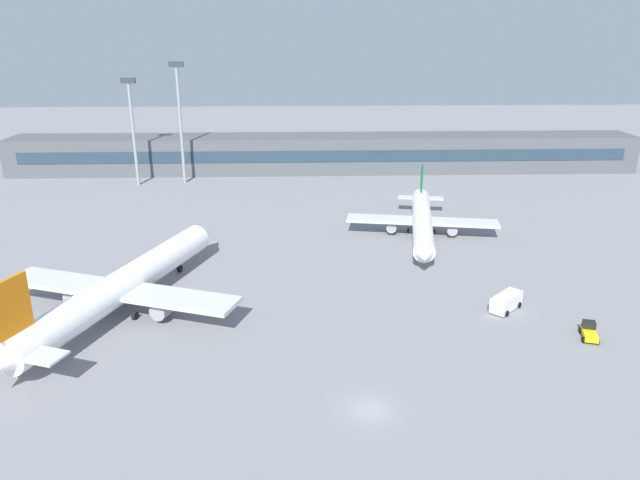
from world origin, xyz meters
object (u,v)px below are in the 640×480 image
airplane_mid (422,221)px  baggage_tug_yellow (589,331)px  airplane_near (125,284)px  floodlight_tower_east (180,115)px  floodlight_tower_west (132,124)px  service_van_white (506,302)px

airplane_mid → baggage_tug_yellow: bearing=-70.9°
airplane_near → airplane_mid: size_ratio=1.18×
floodlight_tower_east → floodlight_tower_west: bearing=-170.5°
baggage_tug_yellow → floodlight_tower_west: floodlight_tower_west is taller
baggage_tug_yellow → service_van_white: (-7.26, 7.66, 0.31)m
floodlight_tower_west → floodlight_tower_east: floodlight_tower_east is taller
airplane_mid → floodlight_tower_west: (-58.49, 39.27, 11.22)m
airplane_mid → floodlight_tower_east: size_ratio=1.37×
floodlight_tower_west → floodlight_tower_east: (10.41, 1.74, 1.71)m
service_van_white → floodlight_tower_west: floodlight_tower_west is taller
floodlight_tower_east → baggage_tug_yellow: bearing=-51.9°
airplane_mid → baggage_tug_yellow: size_ratio=9.68×
airplane_near → baggage_tug_yellow: 56.92m
airplane_near → airplane_mid: (43.48, 26.63, -0.61)m
airplane_near → baggage_tug_yellow: airplane_near is taller
service_van_white → floodlight_tower_east: 88.98m
baggage_tug_yellow → floodlight_tower_west: (-71.04, 75.60, 13.26)m
airplane_mid → floodlight_tower_west: size_ratio=1.55×
baggage_tug_yellow → service_van_white: service_van_white is taller
airplane_mid → service_van_white: bearing=-79.6°
airplane_near → floodlight_tower_west: bearing=102.8°
baggage_tug_yellow → floodlight_tower_west: 104.59m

